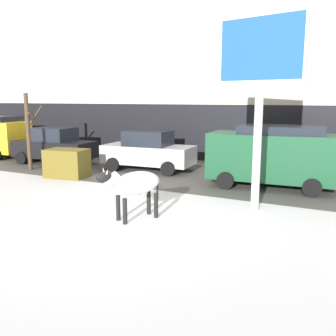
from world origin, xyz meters
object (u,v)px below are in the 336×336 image
object	(u,v)px
cow_holstein	(135,184)
dumpster	(67,163)
car_silver_sedan	(148,151)
billboard	(261,61)
bare_tree_right_lot	(29,130)
pedestrian_near_billboard	(239,150)
car_black_sedan	(54,146)
car_darkgreen_van	(273,155)

from	to	relation	value
cow_holstein	dumpster	size ratio (longest dim) A/B	1.09
car_silver_sedan	dumpster	distance (m)	3.73
billboard	bare_tree_right_lot	xyz separation A→B (m)	(-10.97, 1.73, -2.46)
bare_tree_right_lot	dumpster	distance (m)	3.03
cow_holstein	billboard	bearing A→B (deg)	40.11
car_silver_sedan	cow_holstein	bearing A→B (deg)	-63.19
cow_holstein	pedestrian_near_billboard	bearing A→B (deg)	87.42
billboard	cow_holstein	bearing A→B (deg)	-139.89
car_black_sedan	bare_tree_right_lot	size ratio (longest dim) A/B	1.22
car_darkgreen_van	pedestrian_near_billboard	distance (m)	3.94
bare_tree_right_lot	dumpster	size ratio (longest dim) A/B	2.08
pedestrian_near_billboard	car_black_sedan	bearing A→B (deg)	-161.95
billboard	car_darkgreen_van	size ratio (longest dim) A/B	1.18
cow_holstein	car_silver_sedan	distance (m)	7.19
billboard	car_silver_sedan	world-z (taller)	billboard
bare_tree_right_lot	dumpster	bearing A→B (deg)	-11.67
car_darkgreen_van	bare_tree_right_lot	size ratio (longest dim) A/B	1.33
car_black_sedan	pedestrian_near_billboard	world-z (taller)	car_black_sedan
billboard	car_black_sedan	distance (m)	12.28
car_darkgreen_van	bare_tree_right_lot	bearing A→B (deg)	-172.14
cow_holstein	dumpster	bearing A→B (deg)	147.73
billboard	bare_tree_right_lot	bearing A→B (deg)	171.03
car_darkgreen_van	dumpster	bearing A→B (deg)	-165.81
pedestrian_near_billboard	dumpster	size ratio (longest dim) A/B	1.02
car_silver_sedan	car_darkgreen_van	distance (m)	5.90
billboard	pedestrian_near_billboard	xyz separation A→B (m)	(-2.35, 6.48, -3.43)
cow_holstein	car_silver_sedan	world-z (taller)	car_silver_sedan
car_black_sedan	car_darkgreen_van	size ratio (longest dim) A/B	0.91
pedestrian_near_billboard	cow_holstein	bearing A→B (deg)	-92.58
billboard	car_silver_sedan	bearing A→B (deg)	145.57
dumpster	car_black_sedan	bearing A→B (deg)	140.98
dumpster	car_darkgreen_van	bearing A→B (deg)	14.19
dumpster	bare_tree_right_lot	bearing A→B (deg)	168.33
car_darkgreen_van	dumpster	distance (m)	8.38
car_black_sedan	dumpster	bearing A→B (deg)	-39.02
cow_holstein	bare_tree_right_lot	world-z (taller)	bare_tree_right_lot
billboard	dumpster	distance (m)	9.14
cow_holstein	bare_tree_right_lot	bearing A→B (deg)	153.80
car_black_sedan	car_silver_sedan	bearing A→B (deg)	5.69
dumpster	car_silver_sedan	bearing A→B (deg)	52.16
car_silver_sedan	bare_tree_right_lot	xyz separation A→B (m)	(-4.98, -2.37, 0.94)
cow_holstein	pedestrian_near_billboard	xyz separation A→B (m)	(0.40, 8.79, -0.12)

